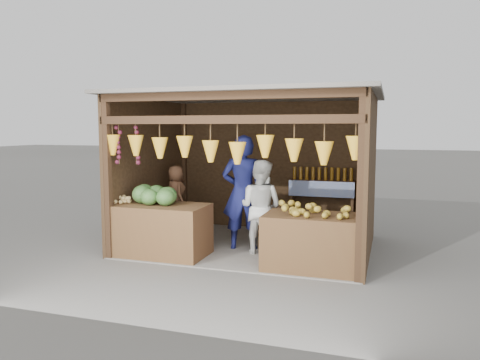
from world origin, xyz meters
name	(u,v)px	position (x,y,z in m)	size (l,w,h in m)	color
ground	(251,246)	(0.00, 0.00, 0.00)	(80.00, 80.00, 0.00)	#514F49
stall_structure	(249,152)	(-0.03, -0.04, 1.67)	(4.30, 3.30, 2.66)	slate
back_shelf	(322,191)	(1.05, 1.28, 0.87)	(1.25, 0.32, 1.32)	#382314
counter_left	(159,230)	(-1.27, -1.04, 0.42)	(1.58, 0.85, 0.84)	#50301A
counter_right	(314,242)	(1.27, -1.03, 0.41)	(1.44, 0.85, 0.82)	#4A2918
stool	(177,230)	(-1.54, 0.19, 0.15)	(0.31, 0.31, 0.29)	black
man_standing	(243,193)	(-0.08, -0.24, 0.98)	(0.72, 0.47, 1.97)	#14184E
woman_standing	(261,207)	(0.28, -0.41, 0.78)	(0.76, 0.59, 1.56)	silver
vendor_seated	(176,194)	(-1.54, 0.19, 0.84)	(0.53, 0.35, 1.09)	brown
melon_pile	(155,194)	(-1.34, -1.00, 1.00)	(1.00, 0.50, 0.32)	#154F19
tanfruit_pile	(124,199)	(-1.89, -1.05, 0.91)	(0.34, 0.40, 0.13)	tan
mango_pile	(314,208)	(1.26, -1.05, 0.93)	(1.40, 0.64, 0.22)	#C16119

